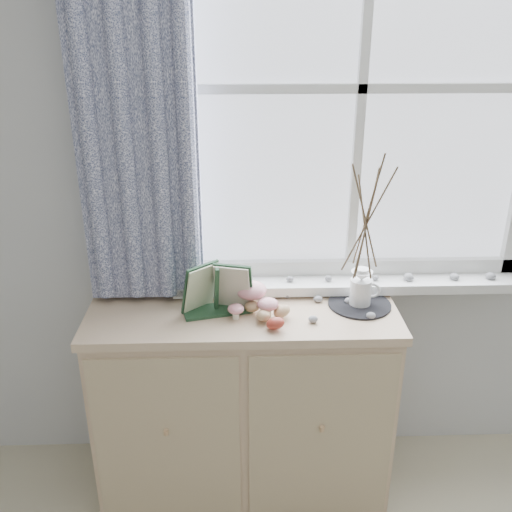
# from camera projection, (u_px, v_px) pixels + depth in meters

# --- Properties ---
(room_shell) EXTENTS (4.04, 4.04, 2.62)m
(room_shell) POSITION_uv_depth(u_px,v_px,m) (485.00, 416.00, 0.40)
(room_shell) COLOR beige
(room_shell) RESTS_ON ground
(sideboard) EXTENTS (1.20, 0.45, 0.85)m
(sideboard) POSITION_uv_depth(u_px,v_px,m) (244.00, 401.00, 2.36)
(sideboard) COLOR tan
(sideboard) RESTS_ON ground
(botanical_book) EXTENTS (0.32, 0.19, 0.21)m
(botanical_book) POSITION_uv_depth(u_px,v_px,m) (216.00, 291.00, 2.12)
(botanical_book) COLOR #1D3D24
(botanical_book) RESTS_ON sideboard
(toadstool_cluster) EXTENTS (0.19, 0.17, 0.11)m
(toadstool_cluster) POSITION_uv_depth(u_px,v_px,m) (253.00, 296.00, 2.17)
(toadstool_cluster) COLOR white
(toadstool_cluster) RESTS_ON sideboard
(wooden_eggs) EXTENTS (0.16, 0.17, 0.07)m
(wooden_eggs) POSITION_uv_depth(u_px,v_px,m) (268.00, 314.00, 2.12)
(wooden_eggs) COLOR tan
(wooden_eggs) RESTS_ON sideboard
(songbird_figurine) EXTENTS (0.16, 0.12, 0.07)m
(songbird_figurine) POSITION_uv_depth(u_px,v_px,m) (205.00, 291.00, 2.26)
(songbird_figurine) COLOR silver
(songbird_figurine) RESTS_ON sideboard
(crocheted_doily) EXTENTS (0.25, 0.25, 0.01)m
(crocheted_doily) POSITION_uv_depth(u_px,v_px,m) (359.00, 304.00, 2.24)
(crocheted_doily) COLOR black
(crocheted_doily) RESTS_ON sideboard
(twig_pitcher) EXTENTS (0.28, 0.28, 0.63)m
(twig_pitcher) POSITION_uv_depth(u_px,v_px,m) (367.00, 218.00, 2.09)
(twig_pitcher) COLOR silver
(twig_pitcher) RESTS_ON crocheted_doily
(sideboard_pebbles) EXTENTS (0.34, 0.23, 0.02)m
(sideboard_pebbles) POSITION_uv_depth(u_px,v_px,m) (327.00, 306.00, 2.21)
(sideboard_pebbles) COLOR gray
(sideboard_pebbles) RESTS_ON sideboard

